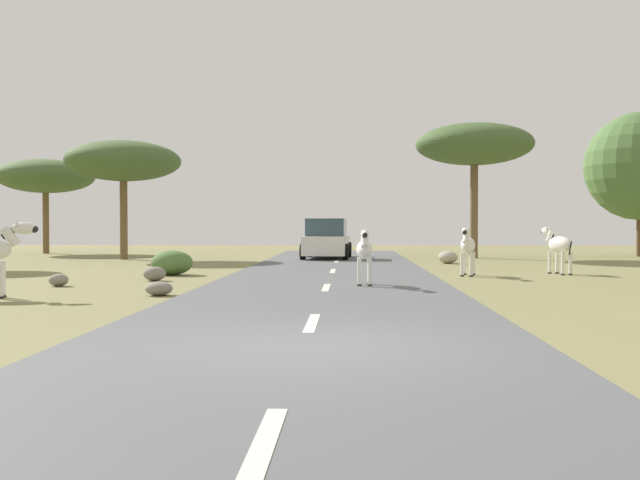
# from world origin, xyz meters

# --- Properties ---
(ground_plane) EXTENTS (90.00, 90.00, 0.00)m
(ground_plane) POSITION_xyz_m (0.00, 0.00, 0.00)
(ground_plane) COLOR olive
(road) EXTENTS (6.00, 64.00, 0.05)m
(road) POSITION_xyz_m (-0.17, 0.00, 0.03)
(road) COLOR #56595B
(road) RESTS_ON ground_plane
(lane_markings) EXTENTS (0.16, 56.00, 0.01)m
(lane_markings) POSITION_xyz_m (-0.17, -1.00, 0.05)
(lane_markings) COLOR silver
(lane_markings) RESTS_ON road
(zebra_0) EXTENTS (0.40, 1.50, 1.41)m
(zebra_0) POSITION_xyz_m (0.73, 8.70, 0.89)
(zebra_0) COLOR silver
(zebra_0) RESTS_ON road
(zebra_1) EXTENTS (0.67, 1.56, 1.50)m
(zebra_1) POSITION_xyz_m (3.85, 12.65, 0.89)
(zebra_1) COLOR silver
(zebra_1) RESTS_ON ground_plane
(zebra_4) EXTENTS (0.75, 1.55, 1.51)m
(zebra_4) POSITION_xyz_m (6.77, 13.58, 0.90)
(zebra_4) COLOR silver
(zebra_4) RESTS_ON ground_plane
(car_0) EXTENTS (2.18, 4.42, 1.74)m
(car_0) POSITION_xyz_m (-0.66, 22.66, 0.85)
(car_0) COLOR white
(car_0) RESTS_ON road
(tree_0) EXTENTS (5.11, 5.11, 5.00)m
(tree_0) POSITION_xyz_m (-15.81, 28.64, 4.09)
(tree_0) COLOR brown
(tree_0) RESTS_ON ground_plane
(tree_1) EXTENTS (5.19, 5.19, 6.94)m
(tree_1) POSITION_xyz_m (14.28, 26.33, 4.34)
(tree_1) COLOR brown
(tree_1) RESTS_ON ground_plane
(tree_4) EXTENTS (5.01, 5.01, 5.20)m
(tree_4) POSITION_xyz_m (-9.59, 22.37, 4.30)
(tree_4) COLOR brown
(tree_4) RESTS_ON ground_plane
(tree_6) EXTENTS (5.34, 5.34, 6.13)m
(tree_6) POSITION_xyz_m (6.03, 24.29, 5.16)
(tree_6) COLOR brown
(tree_6) RESTS_ON ground_plane
(bush_0) EXTENTS (1.24, 1.12, 0.75)m
(bush_0) POSITION_xyz_m (-4.99, 12.71, 0.37)
(bush_0) COLOR #4C7038
(bush_0) RESTS_ON ground_plane
(rock_0) EXTENTS (0.58, 0.59, 0.30)m
(rock_0) POSITION_xyz_m (-3.70, 6.47, 0.15)
(rock_0) COLOR gray
(rock_0) RESTS_ON ground_plane
(rock_1) EXTENTS (0.76, 0.82, 0.50)m
(rock_1) POSITION_xyz_m (4.21, 19.58, 0.25)
(rock_1) COLOR #A89E8C
(rock_1) RESTS_ON ground_plane
(rock_2) EXTENTS (0.46, 0.48, 0.31)m
(rock_2) POSITION_xyz_m (-6.79, 8.66, 0.15)
(rock_2) COLOR gray
(rock_2) RESTS_ON ground_plane
(rock_4) EXTENTS (0.60, 0.55, 0.39)m
(rock_4) POSITION_xyz_m (-4.90, 10.44, 0.19)
(rock_4) COLOR gray
(rock_4) RESTS_ON ground_plane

